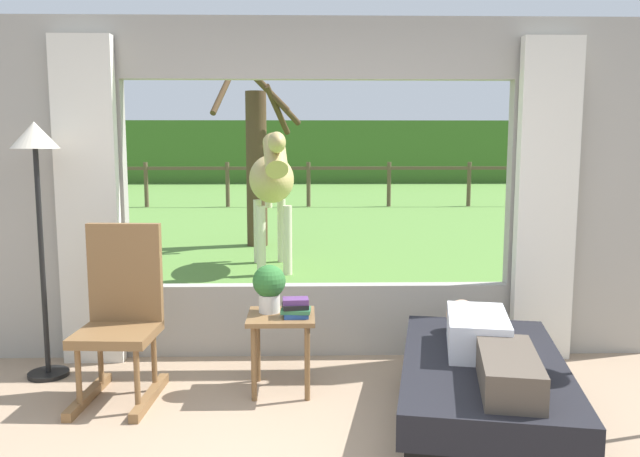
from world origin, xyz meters
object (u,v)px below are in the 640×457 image
at_px(recliner_sofa, 482,392).
at_px(pasture_tree, 257,159).
at_px(rocking_chair, 121,314).
at_px(side_table, 281,328).
at_px(book_stack, 296,308).
at_px(floor_lamp_left, 37,173).
at_px(horse, 272,181).
at_px(reclining_person, 487,344).
at_px(potted_plant, 269,285).

xyz_separation_m(recliner_sofa, pasture_tree, (-1.75, 6.49, 1.15)).
bearing_deg(recliner_sofa, rocking_chair, 177.01).
bearing_deg(side_table, rocking_chair, -177.14).
height_order(rocking_chair, book_stack, rocking_chair).
bearing_deg(floor_lamp_left, rocking_chair, -29.45).
height_order(rocking_chair, floor_lamp_left, floor_lamp_left).
bearing_deg(horse, side_table, 86.72).
xyz_separation_m(book_stack, pasture_tree, (-0.67, 5.95, 0.79)).
height_order(rocking_chair, horse, horse).
xyz_separation_m(recliner_sofa, book_stack, (-1.08, 0.54, 0.36)).
height_order(reclining_person, horse, horse).
relative_size(recliner_sofa, floor_lamp_left, 1.03).
bearing_deg(side_table, floor_lamp_left, 169.58).
bearing_deg(rocking_chair, potted_plant, 10.02).
relative_size(floor_lamp_left, pasture_tree, 0.60).
bearing_deg(recliner_sofa, side_table, 163.82).
bearing_deg(rocking_chair, book_stack, 2.71).
bearing_deg(horse, potted_plant, 85.61).
xyz_separation_m(reclining_person, horse, (-1.43, 4.63, 0.63)).
distance_m(book_stack, floor_lamp_left, 1.99).
height_order(reclining_person, pasture_tree, pasture_tree).
relative_size(potted_plant, floor_lamp_left, 0.18).
relative_size(rocking_chair, potted_plant, 3.50).
height_order(side_table, book_stack, book_stack).
bearing_deg(recliner_sofa, pasture_tree, 116.27).
distance_m(reclining_person, potted_plant, 1.46).
bearing_deg(rocking_chair, horse, 82.37).
height_order(book_stack, floor_lamp_left, floor_lamp_left).
relative_size(side_table, book_stack, 2.62).
distance_m(floor_lamp_left, horse, 3.94).
bearing_deg(pasture_tree, reclining_person, -75.02).
relative_size(side_table, pasture_tree, 0.18).
xyz_separation_m(recliner_sofa, potted_plant, (-1.25, 0.67, 0.48)).
bearing_deg(floor_lamp_left, recliner_sofa, -17.85).
height_order(potted_plant, floor_lamp_left, floor_lamp_left).
xyz_separation_m(horse, pasture_tree, (-0.32, 1.91, 0.21)).
xyz_separation_m(floor_lamp_left, pasture_tree, (1.09, 5.58, -0.07)).
relative_size(recliner_sofa, side_table, 3.54).
xyz_separation_m(side_table, potted_plant, (-0.08, 0.06, 0.28)).
bearing_deg(floor_lamp_left, horse, 68.96).
relative_size(floor_lamp_left, horse, 0.98).
height_order(recliner_sofa, reclining_person, reclining_person).
distance_m(book_stack, pasture_tree, 6.03).
relative_size(reclining_person, potted_plant, 4.47).
bearing_deg(horse, book_stack, 88.02).
relative_size(rocking_chair, side_table, 2.15).
bearing_deg(pasture_tree, potted_plant, -85.14).
distance_m(rocking_chair, pasture_tree, 6.01).
bearing_deg(floor_lamp_left, reclining_person, -18.75).
bearing_deg(side_table, book_stack, -33.38).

